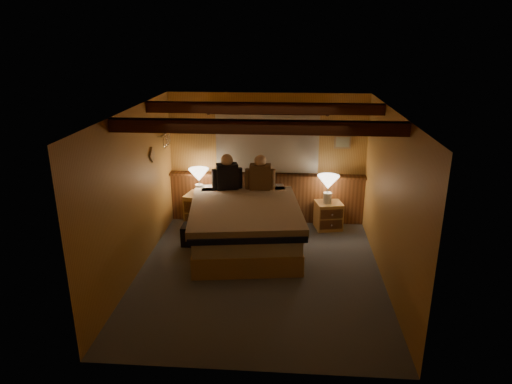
# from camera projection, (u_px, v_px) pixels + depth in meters

# --- Properties ---
(floor) EXTENTS (4.20, 4.20, 0.00)m
(floor) POSITION_uv_depth(u_px,v_px,m) (259.00, 273.00, 6.79)
(floor) COLOR #50555F
(floor) RESTS_ON ground
(ceiling) EXTENTS (4.20, 4.20, 0.00)m
(ceiling) POSITION_uv_depth(u_px,v_px,m) (260.00, 111.00, 6.01)
(ceiling) COLOR tan
(ceiling) RESTS_ON wall_back
(wall_back) EXTENTS (3.60, 0.00, 3.60)m
(wall_back) POSITION_uv_depth(u_px,v_px,m) (267.00, 159.00, 8.38)
(wall_back) COLOR gold
(wall_back) RESTS_ON floor
(wall_left) EXTENTS (0.00, 4.20, 4.20)m
(wall_left) POSITION_uv_depth(u_px,v_px,m) (134.00, 194.00, 6.52)
(wall_left) COLOR gold
(wall_left) RESTS_ON floor
(wall_right) EXTENTS (0.00, 4.20, 4.20)m
(wall_right) POSITION_uv_depth(u_px,v_px,m) (390.00, 200.00, 6.27)
(wall_right) COLOR gold
(wall_right) RESTS_ON floor
(wall_front) EXTENTS (3.60, 0.00, 3.60)m
(wall_front) POSITION_uv_depth(u_px,v_px,m) (245.00, 270.00, 4.42)
(wall_front) COLOR gold
(wall_front) RESTS_ON floor
(wainscot) EXTENTS (3.60, 0.23, 0.94)m
(wainscot) POSITION_uv_depth(u_px,v_px,m) (267.00, 197.00, 8.55)
(wainscot) COLOR brown
(wainscot) RESTS_ON wall_back
(curtain_window) EXTENTS (2.18, 0.09, 1.11)m
(curtain_window) POSITION_uv_depth(u_px,v_px,m) (267.00, 143.00, 8.21)
(curtain_window) COLOR #4F2613
(curtain_window) RESTS_ON wall_back
(ceiling_beams) EXTENTS (3.60, 1.65, 0.16)m
(ceiling_beams) POSITION_uv_depth(u_px,v_px,m) (260.00, 116.00, 6.18)
(ceiling_beams) COLOR #4F2613
(ceiling_beams) RESTS_ON ceiling
(coat_rail) EXTENTS (0.05, 0.55, 0.24)m
(coat_rail) POSITION_uv_depth(u_px,v_px,m) (166.00, 138.00, 7.85)
(coat_rail) COLOR silver
(coat_rail) RESTS_ON wall_left
(framed_print) EXTENTS (0.30, 0.04, 0.25)m
(framed_print) POSITION_uv_depth(u_px,v_px,m) (343.00, 142.00, 8.15)
(framed_print) COLOR #A78453
(framed_print) RESTS_ON wall_back
(bed) EXTENTS (1.98, 2.44, 0.76)m
(bed) POSITION_uv_depth(u_px,v_px,m) (245.00, 225.00, 7.50)
(bed) COLOR #AF844A
(bed) RESTS_ON floor
(nightstand_left) EXTENTS (0.65, 0.61, 0.61)m
(nightstand_left) POSITION_uv_depth(u_px,v_px,m) (203.00, 210.00, 8.39)
(nightstand_left) COLOR #AF844A
(nightstand_left) RESTS_ON floor
(nightstand_right) EXTENTS (0.53, 0.49, 0.50)m
(nightstand_right) POSITION_uv_depth(u_px,v_px,m) (328.00, 215.00, 8.29)
(nightstand_right) COLOR #AF844A
(nightstand_right) RESTS_ON floor
(lamp_left) EXTENTS (0.37, 0.37, 0.48)m
(lamp_left) POSITION_uv_depth(u_px,v_px,m) (199.00, 176.00, 8.19)
(lamp_left) COLOR white
(lamp_left) RESTS_ON nightstand_left
(lamp_right) EXTENTS (0.39, 0.39, 0.51)m
(lamp_right) POSITION_uv_depth(u_px,v_px,m) (328.00, 184.00, 8.08)
(lamp_right) COLOR white
(lamp_right) RESTS_ON nightstand_right
(person_left) EXTENTS (0.53, 0.31, 0.66)m
(person_left) POSITION_uv_depth(u_px,v_px,m) (227.00, 175.00, 8.04)
(person_left) COLOR black
(person_left) RESTS_ON bed
(person_right) EXTENTS (0.54, 0.21, 0.65)m
(person_right) POSITION_uv_depth(u_px,v_px,m) (260.00, 175.00, 8.03)
(person_right) COLOR #523A20
(person_right) RESTS_ON bed
(duffel_bag) EXTENTS (0.56, 0.34, 0.40)m
(duffel_bag) POSITION_uv_depth(u_px,v_px,m) (199.00, 234.00, 7.68)
(duffel_bag) COLOR black
(duffel_bag) RESTS_ON floor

